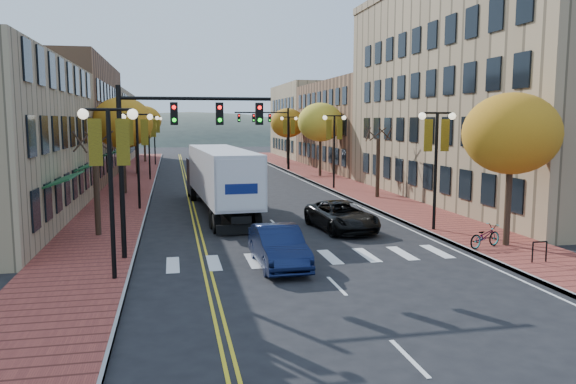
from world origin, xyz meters
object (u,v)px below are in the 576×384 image
navy_sedan (278,246)px  bicycle (485,236)px  semi_truck (218,175)px  black_suv (341,216)px

navy_sedan → bicycle: navy_sedan is taller
semi_truck → navy_sedan: size_ratio=3.35×
semi_truck → navy_sedan: 13.51m
semi_truck → black_suv: semi_truck is taller
navy_sedan → black_suv: (4.52, 6.42, -0.04)m
semi_truck → bicycle: semi_truck is taller
navy_sedan → bicycle: bearing=3.3°
navy_sedan → bicycle: (9.27, 0.75, -0.14)m
semi_truck → bicycle: (10.47, -12.62, -1.67)m
semi_truck → black_suv: 9.14m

